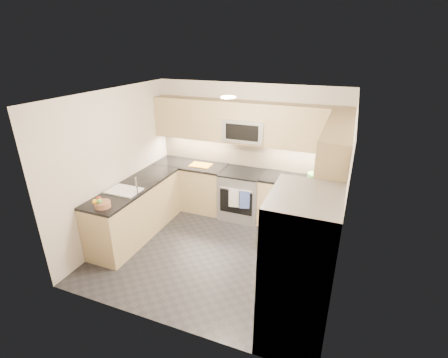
{
  "coord_description": "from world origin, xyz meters",
  "views": [
    {
      "loc": [
        1.74,
        -4.06,
        3.15
      ],
      "look_at": [
        0.0,
        0.35,
        1.15
      ],
      "focal_mm": 26.0,
      "sensor_mm": 36.0,
      "label": 1
    }
  ],
  "objects_px": {
    "gas_range": "(242,195)",
    "utensil_bowl": "(315,178)",
    "refrigerator": "(298,270)",
    "fruit_basket": "(103,204)",
    "cutting_board": "(201,165)",
    "microwave": "(245,130)"
  },
  "relations": [
    {
      "from": "microwave",
      "to": "fruit_basket",
      "type": "distance_m",
      "value": 2.73
    },
    {
      "from": "gas_range",
      "to": "refrigerator",
      "type": "distance_m",
      "value": 2.86
    },
    {
      "from": "cutting_board",
      "to": "fruit_basket",
      "type": "bearing_deg",
      "value": -105.56
    },
    {
      "from": "gas_range",
      "to": "utensil_bowl",
      "type": "relative_size",
      "value": 3.5
    },
    {
      "from": "cutting_board",
      "to": "fruit_basket",
      "type": "distance_m",
      "value": 2.18
    },
    {
      "from": "microwave",
      "to": "utensil_bowl",
      "type": "relative_size",
      "value": 2.92
    },
    {
      "from": "gas_range",
      "to": "fruit_basket",
      "type": "height_order",
      "value": "fruit_basket"
    },
    {
      "from": "utensil_bowl",
      "to": "fruit_basket",
      "type": "height_order",
      "value": "utensil_bowl"
    },
    {
      "from": "fruit_basket",
      "to": "gas_range",
      "type": "bearing_deg",
      "value": 55.38
    },
    {
      "from": "refrigerator",
      "to": "fruit_basket",
      "type": "bearing_deg",
      "value": 173.31
    },
    {
      "from": "refrigerator",
      "to": "cutting_board",
      "type": "bearing_deg",
      "value": 133.46
    },
    {
      "from": "utensil_bowl",
      "to": "cutting_board",
      "type": "bearing_deg",
      "value": 179.91
    },
    {
      "from": "gas_range",
      "to": "cutting_board",
      "type": "xyz_separation_m",
      "value": [
        -0.86,
        0.01,
        0.49
      ]
    },
    {
      "from": "utensil_bowl",
      "to": "cutting_board",
      "type": "distance_m",
      "value": 2.17
    },
    {
      "from": "gas_range",
      "to": "utensil_bowl",
      "type": "distance_m",
      "value": 1.43
    },
    {
      "from": "refrigerator",
      "to": "fruit_basket",
      "type": "xyz_separation_m",
      "value": [
        -2.89,
        0.34,
        0.08
      ]
    },
    {
      "from": "utensil_bowl",
      "to": "fruit_basket",
      "type": "distance_m",
      "value": 3.46
    },
    {
      "from": "gas_range",
      "to": "utensil_bowl",
      "type": "height_order",
      "value": "utensil_bowl"
    },
    {
      "from": "gas_range",
      "to": "refrigerator",
      "type": "bearing_deg",
      "value": -59.12
    },
    {
      "from": "refrigerator",
      "to": "utensil_bowl",
      "type": "bearing_deg",
      "value": 93.24
    },
    {
      "from": "microwave",
      "to": "refrigerator",
      "type": "height_order",
      "value": "microwave"
    },
    {
      "from": "gas_range",
      "to": "refrigerator",
      "type": "xyz_separation_m",
      "value": [
        1.45,
        -2.43,
        0.45
      ]
    }
  ]
}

